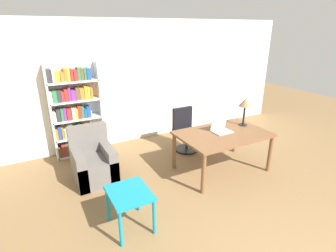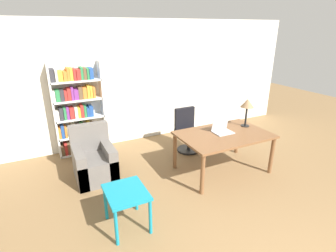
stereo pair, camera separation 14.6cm
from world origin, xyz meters
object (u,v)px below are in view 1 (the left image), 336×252
desk (223,137)px  table_lamp (245,104)px  bookshelf (74,113)px  office_chair (185,131)px  armchair (93,163)px  laptop (221,128)px  side_table_blue (129,198)px

desk → table_lamp: size_ratio=3.00×
table_lamp → bookshelf: 3.37m
office_chair → armchair: (-2.04, -0.26, -0.12)m
laptop → armchair: 2.34m
side_table_blue → armchair: size_ratio=0.64×
table_lamp → office_chair: 1.39m
desk → table_lamp: table_lamp is taller
office_chair → armchair: bearing=-172.6°
office_chair → side_table_blue: (-1.90, -1.70, 0.03)m
desk → bookshelf: 2.96m
table_lamp → office_chair: bearing=128.5°
table_lamp → bookshelf: bookshelf is taller
office_chair → bookshelf: (-2.10, 0.88, 0.47)m
desk → armchair: (-2.17, 0.80, -0.35)m
table_lamp → side_table_blue: 2.84m
table_lamp → armchair: 2.98m
laptop → table_lamp: table_lamp is taller
desk → side_table_blue: bearing=-162.6°
bookshelf → desk: bearing=-41.1°
table_lamp → armchair: (-2.77, 0.66, -0.86)m
office_chair → side_table_blue: 2.55m
laptop → office_chair: bearing=98.2°
desk → armchair: 2.33m
laptop → side_table_blue: bearing=-160.6°
office_chair → table_lamp: bearing=-51.5°
table_lamp → side_table_blue: bearing=-163.6°
armchair → side_table_blue: bearing=-84.7°
table_lamp → office_chair: (-0.73, 0.92, -0.74)m
armchair → laptop: bearing=-18.2°
side_table_blue → armchair: (-0.13, 1.43, -0.15)m
armchair → bookshelf: bookshelf is taller
table_lamp → side_table_blue: (-2.64, -0.78, -0.71)m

